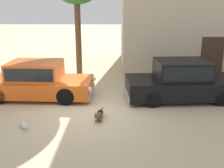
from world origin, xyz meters
TOP-DOWN VIEW (x-y plane):
  - ground_plane at (0.00, 0.00)m, footprint 80.00×80.00m
  - parked_sedan_nearest at (-2.07, 1.28)m, footprint 4.49×1.91m
  - parked_sedan_second at (3.64, 1.17)m, footprint 4.54×2.12m
  - stray_dog_spotted at (0.56, -0.83)m, footprint 0.29×1.06m
  - stray_cat at (-1.71, -1.46)m, footprint 0.43×0.61m

SIDE VIEW (x-z plane):
  - ground_plane at x=0.00m, z-range 0.00..0.00m
  - stray_cat at x=-1.71m, z-range -0.01..0.16m
  - stray_dog_spotted at x=0.56m, z-range -0.03..0.36m
  - parked_sedan_nearest at x=-2.07m, z-range -0.01..1.45m
  - parked_sedan_second at x=3.64m, z-range -0.02..1.54m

